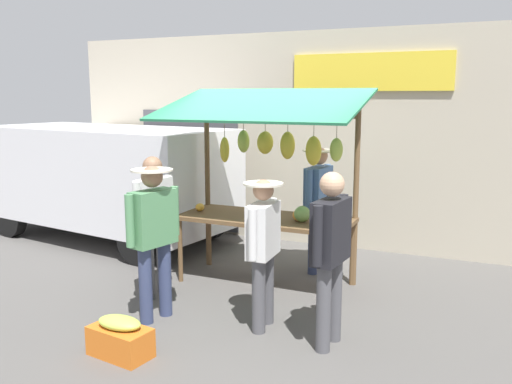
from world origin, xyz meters
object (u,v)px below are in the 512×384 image
at_px(shopper_in_striped_shirt, 154,230).
at_px(shopper_with_shopping_bag, 154,215).
at_px(shopper_with_ponytail, 263,242).
at_px(produce_crate_near, 120,338).
at_px(parked_van, 100,172).
at_px(vendor_with_sunhat, 318,198).
at_px(shopper_in_grey_tee, 331,246).
at_px(market_stall, 269,164).

bearing_deg(shopper_in_striped_shirt, shopper_with_shopping_bag, 48.25).
xyz_separation_m(shopper_with_ponytail, produce_crate_near, (0.97, 1.13, -0.74)).
bearing_deg(parked_van, shopper_with_shopping_bag, 149.40).
bearing_deg(vendor_with_sunhat, shopper_with_ponytail, 6.58).
relative_size(shopper_in_grey_tee, shopper_with_shopping_bag, 1.01).
xyz_separation_m(market_stall, parked_van, (3.52, -0.99, -0.43)).
height_order(vendor_with_sunhat, produce_crate_near, vendor_with_sunhat).
height_order(shopper_in_striped_shirt, shopper_in_grey_tee, shopper_in_grey_tee).
distance_m(market_stall, shopper_with_ponytail, 1.56).
distance_m(shopper_in_striped_shirt, parked_van, 3.87).
bearing_deg(shopper_with_ponytail, produce_crate_near, 136.43).
xyz_separation_m(market_stall, shopper_with_shopping_bag, (1.07, 0.99, -0.56)).
bearing_deg(shopper_with_shopping_bag, shopper_in_striped_shirt, -143.88).
bearing_deg(shopper_with_ponytail, parked_van, 56.95).
bearing_deg(shopper_in_striped_shirt, shopper_in_grey_tee, -71.68).
bearing_deg(produce_crate_near, shopper_in_grey_tee, -149.70).
bearing_deg(shopper_in_striped_shirt, shopper_with_ponytail, -62.77).
xyz_separation_m(market_stall, produce_crate_near, (0.47, 2.46, -1.37)).
distance_m(vendor_with_sunhat, shopper_with_shopping_bag, 2.26).
bearing_deg(produce_crate_near, shopper_in_striped_shirt, -77.89).
distance_m(market_stall, shopper_in_striped_shirt, 1.81).
height_order(vendor_with_sunhat, shopper_in_grey_tee, vendor_with_sunhat).
bearing_deg(shopper_with_ponytail, shopper_with_shopping_bag, 74.58).
distance_m(vendor_with_sunhat, shopper_in_striped_shirt, 2.55).
bearing_deg(vendor_with_sunhat, shopper_in_striped_shirt, -20.44).
distance_m(shopper_with_shopping_bag, produce_crate_near, 1.79).
relative_size(shopper_with_shopping_bag, parked_van, 0.37).
xyz_separation_m(vendor_with_sunhat, shopper_in_grey_tee, (-0.81, 2.16, -0.03)).
relative_size(vendor_with_sunhat, shopper_with_shopping_bag, 1.01).
xyz_separation_m(shopper_with_ponytail, parked_van, (4.02, -2.32, 0.20)).
distance_m(shopper_with_ponytail, produce_crate_near, 1.66).
bearing_deg(parked_van, produce_crate_near, 139.78).
height_order(market_stall, shopper_in_grey_tee, market_stall).
bearing_deg(shopper_in_grey_tee, shopper_with_shopping_bag, 84.16).
height_order(market_stall, shopper_with_shopping_bag, market_stall).
xyz_separation_m(shopper_in_grey_tee, shopper_with_shopping_bag, (2.31, -0.47, -0.01)).
height_order(market_stall, shopper_with_ponytail, market_stall).
distance_m(shopper_in_striped_shirt, shopper_in_grey_tee, 1.90).
distance_m(shopper_in_grey_tee, produce_crate_near, 2.15).
height_order(vendor_with_sunhat, shopper_with_shopping_bag, vendor_with_sunhat).
height_order(shopper_with_shopping_bag, produce_crate_near, shopper_with_shopping_bag).
relative_size(shopper_in_grey_tee, produce_crate_near, 2.71).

